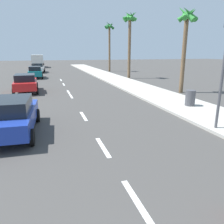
{
  "coord_description": "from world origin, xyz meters",
  "views": [
    {
      "loc": [
        -1.84,
        1.11,
        3.4
      ],
      "look_at": [
        0.59,
        9.18,
        1.1
      ],
      "focal_mm": 35.31,
      "sensor_mm": 36.0,
      "label": 1
    }
  ],
  "objects": [
    {
      "name": "delivery_truck",
      "position": [
        -3.25,
        55.01,
        1.5
      ],
      "size": [
        2.71,
        6.25,
        2.8
      ],
      "rotation": [
        0.0,
        0.0,
        -0.01
      ],
      "color": "maroon",
      "rests_on": "ground"
    },
    {
      "name": "lane_stripe_6",
      "position": [
        0.0,
        25.4,
        0.0
      ],
      "size": [
        0.16,
        1.8,
        0.01
      ],
      "primitive_type": "cube",
      "color": "white",
      "rests_on": "ground"
    },
    {
      "name": "lane_stripe_4",
      "position": [
        0.0,
        18.58,
        0.0
      ],
      "size": [
        0.16,
        1.8,
        0.01
      ],
      "primitive_type": "cube",
      "color": "white",
      "rests_on": "ground"
    },
    {
      "name": "parked_car_teal",
      "position": [
        -3.1,
        32.55,
        0.84
      ],
      "size": [
        1.94,
        4.06,
        1.57
      ],
      "rotation": [
        0.0,
        0.0,
        0.02
      ],
      "color": "#14727A",
      "rests_on": "ground"
    },
    {
      "name": "parked_car_white",
      "position": [
        -2.9,
        41.26,
        0.84
      ],
      "size": [
        2.24,
        4.59,
        1.57
      ],
      "rotation": [
        0.0,
        0.0,
        -0.05
      ],
      "color": "white",
      "rests_on": "ground"
    },
    {
      "name": "parked_car_blue",
      "position": [
        -3.37,
        10.84,
        0.84
      ],
      "size": [
        2.22,
        4.53,
        1.57
      ],
      "rotation": [
        0.0,
        0.0,
        -0.05
      ],
      "color": "#1E389E",
      "rests_on": "ground"
    },
    {
      "name": "trash_bin_near",
      "position": [
        6.74,
        12.64,
        0.63
      ],
      "size": [
        0.6,
        0.6,
        0.98
      ],
      "primitive_type": "cylinder",
      "color": "#47474C",
      "rests_on": "sidewalk_strip"
    },
    {
      "name": "lane_stripe_1",
      "position": [
        0.0,
        5.19,
        0.0
      ],
      "size": [
        0.16,
        1.8,
        0.01
      ],
      "primitive_type": "cube",
      "color": "white",
      "rests_on": "ground"
    },
    {
      "name": "lane_stripe_3",
      "position": [
        0.0,
        12.66,
        0.0
      ],
      "size": [
        0.16,
        1.8,
        0.01
      ],
      "primitive_type": "cube",
      "color": "white",
      "rests_on": "ground"
    },
    {
      "name": "palm_tree_far",
      "position": [
        8.86,
        28.81,
        6.46
      ],
      "size": [
        1.8,
        1.9,
        8.42
      ],
      "color": "brown",
      "rests_on": "ground"
    },
    {
      "name": "palm_tree_mid",
      "position": [
        9.3,
        17.43,
        5.29
      ],
      "size": [
        1.94,
        1.68,
        7.09
      ],
      "color": "brown",
      "rests_on": "ground"
    },
    {
      "name": "ground_plane",
      "position": [
        0.0,
        20.0,
        0.0
      ],
      "size": [
        160.0,
        160.0,
        0.0
      ],
      "primitive_type": "plane",
      "color": "#423F3D"
    },
    {
      "name": "lane_stripe_2",
      "position": [
        0.0,
        8.4,
        0.0
      ],
      "size": [
        0.16,
        1.8,
        0.01
      ],
      "primitive_type": "cube",
      "color": "white",
      "rests_on": "ground"
    },
    {
      "name": "lane_stripe_7",
      "position": [
        0.0,
        29.53,
        0.0
      ],
      "size": [
        0.16,
        1.8,
        0.01
      ],
      "primitive_type": "cube",
      "color": "white",
      "rests_on": "ground"
    },
    {
      "name": "parked_car_red",
      "position": [
        -3.53,
        21.54,
        0.84
      ],
      "size": [
        2.09,
        4.36,
        1.57
      ],
      "rotation": [
        0.0,
        0.0,
        0.03
      ],
      "color": "red",
      "rests_on": "ground"
    },
    {
      "name": "lane_stripe_5",
      "position": [
        0.0,
        20.54,
        0.0
      ],
      "size": [
        0.16,
        1.8,
        0.01
      ],
      "primitive_type": "cube",
      "color": "white",
      "rests_on": "ground"
    },
    {
      "name": "sidewalk_strip",
      "position": [
        6.67,
        22.0,
        0.07
      ],
      "size": [
        3.6,
        80.0,
        0.14
      ],
      "primitive_type": "cube",
      "color": "#B2ADA3",
      "rests_on": "ground"
    },
    {
      "name": "palm_tree_distant",
      "position": [
        9.38,
        39.95,
        6.4
      ],
      "size": [
        1.77,
        1.86,
        8.56
      ],
      "color": "brown",
      "rests_on": "ground"
    }
  ]
}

